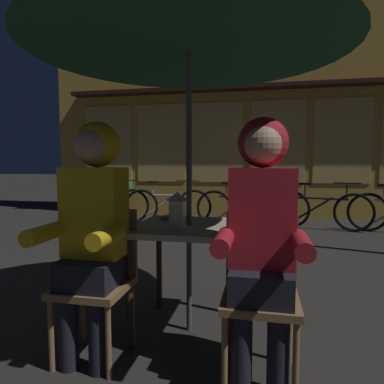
{
  "coord_description": "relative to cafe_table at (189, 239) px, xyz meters",
  "views": [
    {
      "loc": [
        0.47,
        -2.22,
        1.15
      ],
      "look_at": [
        0.0,
        0.1,
        0.95
      ],
      "focal_mm": 31.78,
      "sensor_mm": 36.0,
      "label": 1
    }
  ],
  "objects": [
    {
      "name": "ground_plane",
      "position": [
        0.0,
        0.0,
        -0.64
      ],
      "size": [
        60.0,
        60.0,
        0.0
      ],
      "primitive_type": "plane",
      "color": "#2D2B28"
    },
    {
      "name": "cafe_table",
      "position": [
        0.0,
        0.0,
        0.0
      ],
      "size": [
        0.72,
        0.72,
        0.74
      ],
      "color": "#B2AD9E",
      "rests_on": "ground_plane"
    },
    {
      "name": "patio_umbrella",
      "position": [
        0.0,
        0.0,
        1.42
      ],
      "size": [
        2.1,
        2.1,
        2.31
      ],
      "color": "#4C4C51",
      "rests_on": "ground_plane"
    },
    {
      "name": "lantern",
      "position": [
        -0.05,
        -0.12,
        0.22
      ],
      "size": [
        0.11,
        0.11,
        0.23
      ],
      "color": "white",
      "rests_on": "cafe_table"
    },
    {
      "name": "chair_left",
      "position": [
        -0.48,
        -0.37,
        -0.15
      ],
      "size": [
        0.4,
        0.4,
        0.87
      ],
      "color": "olive",
      "rests_on": "ground_plane"
    },
    {
      "name": "chair_right",
      "position": [
        0.48,
        -0.37,
        -0.15
      ],
      "size": [
        0.4,
        0.4,
        0.87
      ],
      "color": "olive",
      "rests_on": "ground_plane"
    },
    {
      "name": "person_left_hooded",
      "position": [
        -0.48,
        -0.43,
        0.21
      ],
      "size": [
        0.45,
        0.56,
        1.4
      ],
      "color": "black",
      "rests_on": "ground_plane"
    },
    {
      "name": "person_right_hooded",
      "position": [
        0.48,
        -0.43,
        0.21
      ],
      "size": [
        0.45,
        0.56,
        1.4
      ],
      "color": "black",
      "rests_on": "ground_plane"
    },
    {
      "name": "shopfront_building",
      "position": [
        0.79,
        5.39,
        2.45
      ],
      "size": [
        10.0,
        0.93,
        6.2
      ],
      "color": "gold",
      "rests_on": "ground_plane"
    },
    {
      "name": "bicycle_nearest",
      "position": [
        -2.48,
        3.94,
        -0.29
      ],
      "size": [
        1.68,
        0.15,
        0.84
      ],
      "color": "black",
      "rests_on": "ground_plane"
    },
    {
      "name": "bicycle_second",
      "position": [
        -1.28,
        4.0,
        -0.29
      ],
      "size": [
        1.67,
        0.26,
        0.84
      ],
      "color": "black",
      "rests_on": "ground_plane"
    },
    {
      "name": "bicycle_third",
      "position": [
        0.13,
        3.97,
        -0.29
      ],
      "size": [
        1.68,
        0.08,
        0.84
      ],
      "color": "black",
      "rests_on": "ground_plane"
    },
    {
      "name": "bicycle_fourth",
      "position": [
        1.51,
        3.97,
        -0.29
      ],
      "size": [
        1.65,
        0.42,
        0.84
      ],
      "color": "black",
      "rests_on": "ground_plane"
    },
    {
      "name": "book",
      "position": [
        -0.14,
        0.19,
        0.11
      ],
      "size": [
        0.21,
        0.16,
        0.02
      ],
      "primitive_type": "cube",
      "rotation": [
        0.0,
        0.0,
        -0.09
      ],
      "color": "olive",
      "rests_on": "cafe_table"
    },
    {
      "name": "potted_plant",
      "position": [
        -2.49,
        4.56,
        -0.09
      ],
      "size": [
        0.6,
        0.6,
        0.92
      ],
      "color": "brown",
      "rests_on": "ground_plane"
    }
  ]
}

